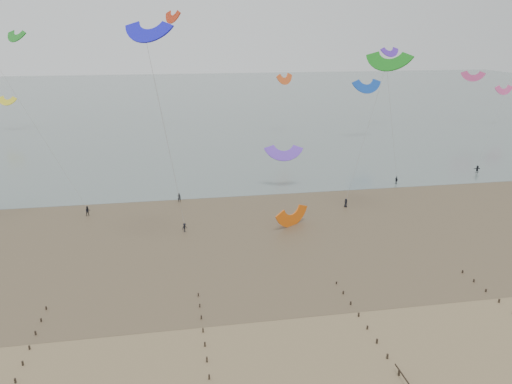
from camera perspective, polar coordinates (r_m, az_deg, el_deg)
The scene contains 6 objects.
ground at distance 56.25m, azimuth 9.26°, elevation -16.44°, with size 500.00×500.00×0.00m, color brown.
sea_and_shore at distance 85.00m, azimuth -0.89°, elevation -3.82°, with size 500.00×665.00×0.03m.
kitesurfer_lead at distance 97.36m, azimuth -8.78°, elevation -0.61°, with size 0.64×0.42×1.75m, color black.
kitesurfers at distance 101.76m, azimuth 8.45°, elevation 0.23°, with size 127.29×25.03×1.88m.
grounded_kite at distance 85.08m, azimuth 4.15°, elevation -3.85°, with size 6.35×3.33×4.84m, color #E45B0E, non-canonical shape.
kites_airborne at distance 136.65m, azimuth -9.42°, elevation 14.11°, with size 238.14×109.42×43.15m.
Camera 1 is at (-16.50, -43.52, 31.59)m, focal length 35.00 mm.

